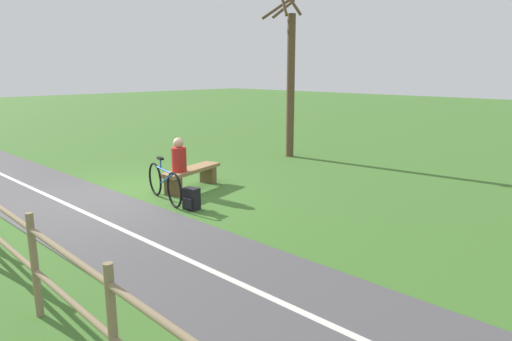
# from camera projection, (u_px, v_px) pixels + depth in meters

# --- Properties ---
(ground_plane) EXTENTS (80.00, 80.00, 0.00)m
(ground_plane) POSITION_uv_depth(u_px,v_px,m) (132.00, 195.00, 9.71)
(ground_plane) COLOR #3D6B28
(paved_path) EXTENTS (2.66, 36.02, 0.02)m
(paved_path) POSITION_uv_depth(u_px,v_px,m) (206.00, 269.00, 6.09)
(paved_path) COLOR #4C494C
(paved_path) RESTS_ON ground_plane
(path_centre_line) EXTENTS (0.39, 32.00, 0.00)m
(path_centre_line) POSITION_uv_depth(u_px,v_px,m) (206.00, 268.00, 6.09)
(path_centre_line) COLOR silver
(path_centre_line) RESTS_ON paved_path
(bench) EXTENTS (1.72, 0.82, 0.47)m
(bench) POSITION_uv_depth(u_px,v_px,m) (191.00, 174.00, 10.16)
(bench) COLOR #937047
(bench) RESTS_ON ground_plane
(person_seated) EXTENTS (0.39, 0.39, 0.74)m
(person_seated) POSITION_uv_depth(u_px,v_px,m) (179.00, 157.00, 9.72)
(person_seated) COLOR #B2231E
(person_seated) RESTS_ON bench
(bicycle) EXTENTS (0.45, 1.72, 0.88)m
(bicycle) POSITION_uv_depth(u_px,v_px,m) (164.00, 183.00, 9.18)
(bicycle) COLOR black
(bicycle) RESTS_ON ground_plane
(backpack) EXTENTS (0.29, 0.33, 0.42)m
(backpack) POSITION_uv_depth(u_px,v_px,m) (191.00, 199.00, 8.65)
(backpack) COLOR black
(backpack) RESTS_ON ground_plane
(fence_roadside) EXTENTS (0.36, 12.25, 1.17)m
(fence_roadside) POSITION_uv_depth(u_px,v_px,m) (8.00, 235.00, 5.41)
(fence_roadside) COLOR #847051
(fence_roadside) RESTS_ON ground_plane
(tree_by_path) EXTENTS (1.50, 1.50, 5.26)m
(tree_by_path) POSITION_uv_depth(u_px,v_px,m) (290.00, 76.00, 13.54)
(tree_by_path) COLOR brown
(tree_by_path) RESTS_ON ground_plane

